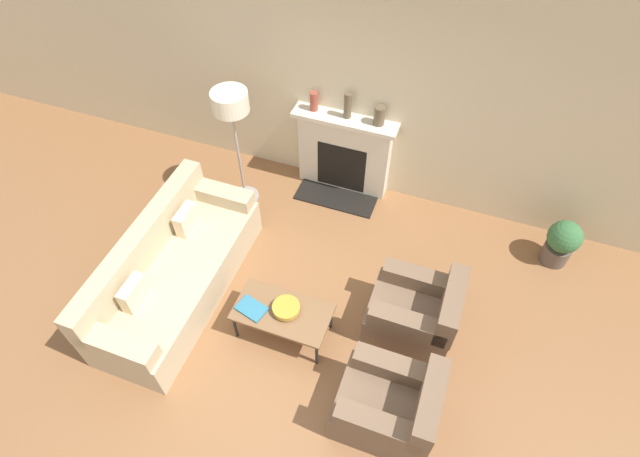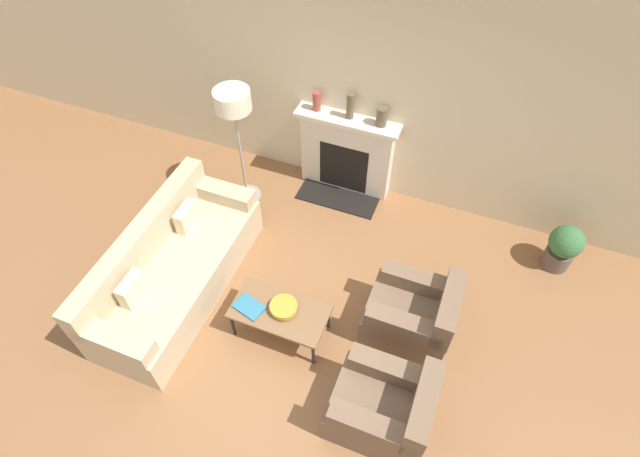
{
  "view_description": "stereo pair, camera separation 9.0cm",
  "coord_description": "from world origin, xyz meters",
  "px_view_note": "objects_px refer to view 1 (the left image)",
  "views": [
    {
      "loc": [
        1.18,
        -2.03,
        4.69
      ],
      "look_at": [
        -0.04,
        1.35,
        0.45
      ],
      "focal_mm": 28.0,
      "sensor_mm": 36.0,
      "label": 1
    },
    {
      "loc": [
        1.27,
        -2.0,
        4.69
      ],
      "look_at": [
        -0.04,
        1.35,
        0.45
      ],
      "focal_mm": 28.0,
      "sensor_mm": 36.0,
      "label": 2
    }
  ],
  "objects_px": {
    "mantel_vase_left": "(314,101)",
    "potted_plant": "(562,242)",
    "couch": "(174,272)",
    "armchair_near": "(391,406)",
    "fireplace": "(344,154)",
    "mantel_vase_center_right": "(379,116)",
    "mantel_vase_center_left": "(348,106)",
    "armchair_far": "(416,312)",
    "bowl": "(286,308)",
    "floor_lamp": "(232,113)",
    "book": "(252,308)",
    "coffee_table": "(282,313)"
  },
  "relations": [
    {
      "from": "couch",
      "to": "mantel_vase_left",
      "type": "xyz_separation_m",
      "value": [
        0.79,
        2.2,
        0.9
      ]
    },
    {
      "from": "couch",
      "to": "mantel_vase_left",
      "type": "height_order",
      "value": "mantel_vase_left"
    },
    {
      "from": "floor_lamp",
      "to": "mantel_vase_left",
      "type": "distance_m",
      "value": 0.98
    },
    {
      "from": "fireplace",
      "to": "armchair_far",
      "type": "relative_size",
      "value": 1.48
    },
    {
      "from": "potted_plant",
      "to": "coffee_table",
      "type": "bearing_deg",
      "value": -143.12
    },
    {
      "from": "fireplace",
      "to": "floor_lamp",
      "type": "relative_size",
      "value": 0.79
    },
    {
      "from": "fireplace",
      "to": "book",
      "type": "xyz_separation_m",
      "value": [
        -0.18,
        -2.36,
        -0.13
      ]
    },
    {
      "from": "couch",
      "to": "armchair_far",
      "type": "distance_m",
      "value": 2.58
    },
    {
      "from": "mantel_vase_center_left",
      "to": "mantel_vase_left",
      "type": "bearing_deg",
      "value": 180.0
    },
    {
      "from": "armchair_near",
      "to": "coffee_table",
      "type": "bearing_deg",
      "value": -112.33
    },
    {
      "from": "mantel_vase_left",
      "to": "mantel_vase_center_left",
      "type": "xyz_separation_m",
      "value": [
        0.41,
        0.0,
        0.04
      ]
    },
    {
      "from": "mantel_vase_left",
      "to": "potted_plant",
      "type": "xyz_separation_m",
      "value": [
        3.1,
        -0.35,
        -0.89
      ]
    },
    {
      "from": "couch",
      "to": "mantel_vase_center_right",
      "type": "height_order",
      "value": "mantel_vase_center_right"
    },
    {
      "from": "floor_lamp",
      "to": "fireplace",
      "type": "bearing_deg",
      "value": 30.23
    },
    {
      "from": "couch",
      "to": "book",
      "type": "height_order",
      "value": "couch"
    },
    {
      "from": "couch",
      "to": "mantel_vase_center_right",
      "type": "bearing_deg",
      "value": -35.77
    },
    {
      "from": "armchair_far",
      "to": "floor_lamp",
      "type": "relative_size",
      "value": 0.54
    },
    {
      "from": "mantel_vase_center_right",
      "to": "armchair_near",
      "type": "bearing_deg",
      "value": -70.92
    },
    {
      "from": "coffee_table",
      "to": "book",
      "type": "height_order",
      "value": "book"
    },
    {
      "from": "mantel_vase_center_right",
      "to": "armchair_far",
      "type": "bearing_deg",
      "value": -61.56
    },
    {
      "from": "couch",
      "to": "floor_lamp",
      "type": "bearing_deg",
      "value": -2.78
    },
    {
      "from": "book",
      "to": "potted_plant",
      "type": "height_order",
      "value": "potted_plant"
    },
    {
      "from": "bowl",
      "to": "mantel_vase_center_right",
      "type": "relative_size",
      "value": 1.2
    },
    {
      "from": "floor_lamp",
      "to": "armchair_far",
      "type": "bearing_deg",
      "value": -24.47
    },
    {
      "from": "armchair_near",
      "to": "mantel_vase_left",
      "type": "distance_m",
      "value": 3.43
    },
    {
      "from": "mantel_vase_center_left",
      "to": "potted_plant",
      "type": "distance_m",
      "value": 2.86
    },
    {
      "from": "fireplace",
      "to": "armchair_far",
      "type": "bearing_deg",
      "value": -52.45
    },
    {
      "from": "mantel_vase_center_left",
      "to": "potted_plant",
      "type": "relative_size",
      "value": 0.53
    },
    {
      "from": "couch",
      "to": "floor_lamp",
      "type": "height_order",
      "value": "floor_lamp"
    },
    {
      "from": "book",
      "to": "armchair_far",
      "type": "bearing_deg",
      "value": 35.4
    },
    {
      "from": "armchair_near",
      "to": "mantel_vase_center_right",
      "type": "height_order",
      "value": "mantel_vase_center_right"
    },
    {
      "from": "couch",
      "to": "potted_plant",
      "type": "xyz_separation_m",
      "value": [
        3.89,
        1.85,
        0.0
      ]
    },
    {
      "from": "armchair_near",
      "to": "potted_plant",
      "type": "height_order",
      "value": "armchair_near"
    },
    {
      "from": "couch",
      "to": "coffee_table",
      "type": "height_order",
      "value": "couch"
    },
    {
      "from": "fireplace",
      "to": "bowl",
      "type": "bearing_deg",
      "value": -86.2
    },
    {
      "from": "coffee_table",
      "to": "armchair_near",
      "type": "bearing_deg",
      "value": -22.33
    },
    {
      "from": "armchair_near",
      "to": "mantel_vase_center_left",
      "type": "height_order",
      "value": "mantel_vase_center_left"
    },
    {
      "from": "bowl",
      "to": "armchair_near",
      "type": "bearing_deg",
      "value": -23.8
    },
    {
      "from": "fireplace",
      "to": "mantel_vase_center_right",
      "type": "distance_m",
      "value": 0.79
    },
    {
      "from": "mantel_vase_center_left",
      "to": "potted_plant",
      "type": "height_order",
      "value": "mantel_vase_center_left"
    },
    {
      "from": "fireplace",
      "to": "mantel_vase_center_right",
      "type": "relative_size",
      "value": 5.49
    },
    {
      "from": "armchair_near",
      "to": "fireplace",
      "type": "bearing_deg",
      "value": -153.92
    },
    {
      "from": "fireplace",
      "to": "mantel_vase_center_right",
      "type": "xyz_separation_m",
      "value": [
        0.4,
        0.01,
        0.68
      ]
    },
    {
      "from": "fireplace",
      "to": "armchair_far",
      "type": "distance_m",
      "value": 2.25
    },
    {
      "from": "armchair_far",
      "to": "bowl",
      "type": "bearing_deg",
      "value": -68.57
    },
    {
      "from": "mantel_vase_center_left",
      "to": "mantel_vase_center_right",
      "type": "xyz_separation_m",
      "value": [
        0.38,
        0.0,
        -0.04
      ]
    },
    {
      "from": "armchair_near",
      "to": "coffee_table",
      "type": "height_order",
      "value": "armchair_near"
    },
    {
      "from": "bowl",
      "to": "potted_plant",
      "type": "xyz_separation_m",
      "value": [
        2.55,
        1.92,
        -0.12
      ]
    },
    {
      "from": "floor_lamp",
      "to": "potted_plant",
      "type": "height_order",
      "value": "floor_lamp"
    },
    {
      "from": "coffee_table",
      "to": "bowl",
      "type": "height_order",
      "value": "bowl"
    }
  ]
}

